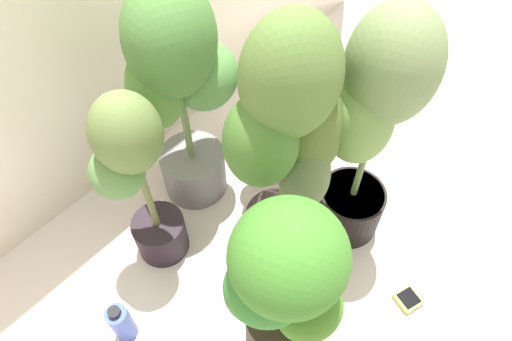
% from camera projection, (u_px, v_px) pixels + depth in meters
% --- Properties ---
extents(ground_plane, '(8.00, 8.00, 0.00)m').
position_uv_depth(ground_plane, '(294.00, 259.00, 1.70)').
color(ground_plane, silver).
rests_on(ground_plane, ground).
extents(potted_plant_back_right, '(0.35, 0.24, 0.75)m').
position_uv_depth(potted_plant_back_right, '(281.00, 99.00, 1.66)').
color(potted_plant_back_right, slate).
rests_on(potted_plant_back_right, ground).
extents(potted_plant_front_right, '(0.37, 0.32, 0.98)m').
position_uv_depth(potted_plant_front_right, '(370.00, 127.00, 1.34)').
color(potted_plant_front_right, black).
rests_on(potted_plant_front_right, ground).
extents(potted_plant_center, '(0.42, 0.35, 1.02)m').
position_uv_depth(potted_plant_center, '(288.00, 148.00, 1.29)').
color(potted_plant_center, '#342923').
rests_on(potted_plant_center, ground).
extents(potted_plant_back_center, '(0.47, 0.39, 0.95)m').
position_uv_depth(potted_plant_back_center, '(181.00, 84.00, 1.47)').
color(potted_plant_back_center, gray).
rests_on(potted_plant_back_center, ground).
extents(potted_plant_back_left, '(0.27, 0.26, 0.78)m').
position_uv_depth(potted_plant_back_left, '(137.00, 178.00, 1.38)').
color(potted_plant_back_left, black).
rests_on(potted_plant_back_left, ground).
extents(potted_plant_front_left, '(0.41, 0.41, 0.75)m').
position_uv_depth(potted_plant_front_left, '(288.00, 284.00, 1.16)').
color(potted_plant_front_left, '#31291D').
rests_on(potted_plant_front_left, ground).
extents(hygrometer_box, '(0.10, 0.10, 0.03)m').
position_uv_depth(hygrometer_box, '(408.00, 299.00, 1.59)').
color(hygrometer_box, '#C4C650').
rests_on(hygrometer_box, ground).
extents(nutrient_bottle, '(0.07, 0.07, 0.20)m').
position_uv_depth(nutrient_bottle, '(122.00, 323.00, 1.46)').
color(nutrient_bottle, '#4057BD').
rests_on(nutrient_bottle, ground).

